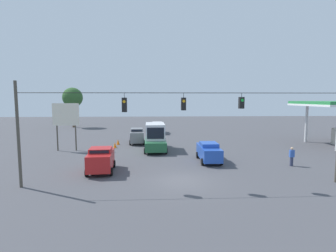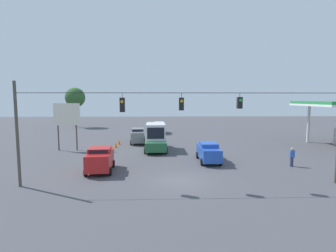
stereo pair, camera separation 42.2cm
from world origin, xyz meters
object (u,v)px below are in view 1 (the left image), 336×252
sedan_red_parked_shoulder (101,159)px  traffic_cone_third (110,154)px  traffic_cone_nearest (101,165)px  roadside_billboard (66,118)px  traffic_cone_second (105,158)px  traffic_cone_fifth (115,145)px  overhead_signal_span (182,122)px  sedan_blue_crossing_near (209,152)px  pedestrian (292,157)px  traffic_cone_farthest (118,142)px  sedan_white_withflow_deep (157,127)px  tree_horizon_left (73,98)px  sedan_grey_withflow_far (137,135)px  traffic_cone_fourth (112,149)px  box_truck_green_withflow_mid (155,137)px

sedan_red_parked_shoulder → traffic_cone_third: 5.62m
traffic_cone_nearest → roadside_billboard: 10.49m
traffic_cone_second → traffic_cone_fifth: same height
overhead_signal_span → sedan_red_parked_shoulder: (6.33, -3.59, -3.35)m
traffic_cone_second → roadside_billboard: roadside_billboard is taller
roadside_billboard → traffic_cone_second: bearing=133.3°
sedan_blue_crossing_near → pedestrian: size_ratio=2.64×
overhead_signal_span → sedan_red_parked_shoulder: overhead_signal_span is taller
traffic_cone_nearest → traffic_cone_farthest: same height
sedan_blue_crossing_near → traffic_cone_third: bearing=-14.1°
sedan_white_withflow_deep → roadside_billboard: bearing=54.8°
traffic_cone_fifth → pedestrian: size_ratio=0.41×
tree_horizon_left → traffic_cone_nearest: bearing=110.5°
sedan_grey_withflow_far → traffic_cone_second: (2.31, 10.54, -0.70)m
traffic_cone_fourth → pedestrian: bearing=158.1°
tree_horizon_left → traffic_cone_fourth: bearing=115.0°
sedan_white_withflow_deep → traffic_cone_third: size_ratio=6.44×
sedan_red_parked_shoulder → traffic_cone_second: size_ratio=5.62×
sedan_grey_withflow_far → overhead_signal_span: bearing=103.9°
sedan_blue_crossing_near → traffic_cone_fourth: bearing=-25.8°
sedan_white_withflow_deep → sedan_grey_withflow_far: 10.66m
tree_horizon_left → traffic_cone_second: bearing=111.8°
roadside_billboard → tree_horizon_left: (6.96, -25.26, 2.38)m
pedestrian → box_truck_green_withflow_mid: bearing=-33.2°
overhead_signal_span → box_truck_green_withflow_mid: 13.09m
sedan_red_parked_shoulder → traffic_cone_farthest: sedan_red_parked_shoulder is taller
tree_horizon_left → traffic_cone_third: bearing=113.4°
traffic_cone_third → sedan_red_parked_shoulder: bearing=92.6°
box_truck_green_withflow_mid → traffic_cone_fourth: size_ratio=8.83×
overhead_signal_span → sedan_grey_withflow_far: bearing=-76.1°
sedan_red_parked_shoulder → traffic_cone_second: sedan_red_parked_shoulder is taller
traffic_cone_fifth → traffic_cone_farthest: 2.32m
traffic_cone_second → traffic_cone_fifth: (0.15, -7.22, 0.00)m
box_truck_green_withflow_mid → roadside_billboard: (10.27, -0.13, 2.31)m
box_truck_green_withflow_mid → sedan_blue_crossing_near: (-5.13, 5.95, -0.57)m
traffic_cone_nearest → pedestrian: size_ratio=0.41×
box_truck_green_withflow_mid → sedan_white_withflow_deep: box_truck_green_withflow_mid is taller
box_truck_green_withflow_mid → sedan_white_withflow_deep: bearing=-91.2°
traffic_cone_third → pedestrian: pedestrian is taller
traffic_cone_second → traffic_cone_third: (-0.07, -2.21, 0.00)m
overhead_signal_span → sedan_red_parked_shoulder: bearing=-29.6°
tree_horizon_left → sedan_white_withflow_deep: bearing=149.7°
traffic_cone_nearest → traffic_cone_fourth: 6.95m
traffic_cone_fifth → traffic_cone_nearest: bearing=91.4°
sedan_grey_withflow_far → sedan_red_parked_shoulder: bearing=81.9°
box_truck_green_withflow_mid → traffic_cone_nearest: (4.72, 8.07, -1.17)m
box_truck_green_withflow_mid → traffic_cone_second: size_ratio=8.83×
traffic_cone_fifth → traffic_cone_farthest: bearing=-91.3°
roadside_billboard → sedan_blue_crossing_near: bearing=158.5°
traffic_cone_fifth → pedestrian: (-17.16, 9.53, 0.51)m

